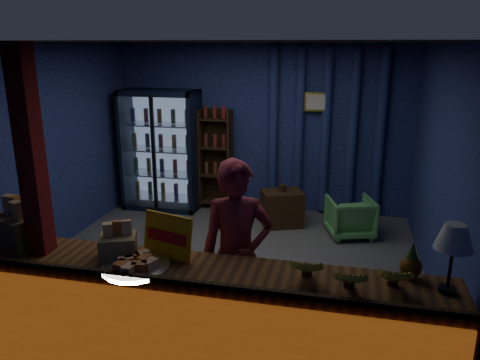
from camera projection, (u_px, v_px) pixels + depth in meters
The scene contains 18 objects.
ground at pixel (226, 266), 5.64m from camera, with size 4.60×4.60×0.00m, color #515154.
room_walls at pixel (225, 138), 5.20m from camera, with size 4.60×4.60×4.60m.
counter at pixel (165, 318), 3.72m from camera, with size 4.40×0.57×0.99m.
support_post at pixel (38, 211), 3.73m from camera, with size 0.16×0.16×2.60m, color maroon.
beverage_cooler at pixel (163, 150), 7.51m from camera, with size 1.20×0.62×1.90m.
bottle_shelf at pixel (216, 160), 7.50m from camera, with size 0.50×0.28×1.60m.
curtain_folds at pixel (326, 132), 7.06m from camera, with size 1.74×0.14×2.50m.
framed_picture at pixel (317, 102), 6.93m from camera, with size 0.36×0.04×0.28m.
shopkeeper at pixel (237, 257), 3.97m from camera, with size 0.61×0.40×1.68m, color maroon.
green_chair at pixel (350, 217), 6.47m from camera, with size 0.59×0.61×0.55m, color #5FBC5E.
side_table at pixel (282, 208), 6.85m from camera, with size 0.69×0.60×0.63m.
yellow_sign at pixel (167, 236), 3.68m from camera, with size 0.45×0.20×0.35m.
snack_box_left at pixel (17, 228), 3.93m from camera, with size 0.45×0.40×0.40m.
snack_box_centre at pixel (118, 245), 3.69m from camera, with size 0.34×0.32×0.30m.
pastry_tray at pixel (136, 265), 3.52m from camera, with size 0.52×0.52×0.08m.
banana_bunches at pixel (350, 273), 3.25m from camera, with size 0.86×0.32×0.19m.
table_lamp at pixel (454, 240), 3.08m from camera, with size 0.25×0.25×0.50m.
pineapple at pixel (411, 263), 3.35m from camera, with size 0.16×0.16×0.27m.
Camera 1 is at (1.32, -4.95, 2.58)m, focal length 35.00 mm.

